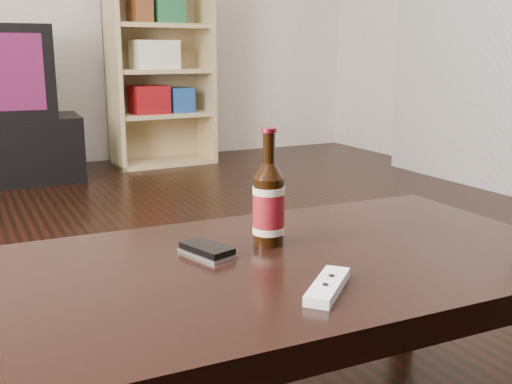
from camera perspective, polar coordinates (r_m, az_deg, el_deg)
name	(u,v)px	position (r m, az deg, el deg)	size (l,w,h in m)	color
floor	(213,312)	(2.01, -4.15, -11.35)	(5.00, 6.00, 0.01)	black
bookshelf	(158,67)	(4.58, -9.30, 11.66)	(0.77, 0.38, 1.39)	#9D7F5D
coffee_table	(298,282)	(1.24, 4.05, -8.54)	(1.15, 0.69, 0.43)	black
beer_bottle	(269,204)	(1.27, 1.21, -1.18)	(0.07, 0.07, 0.25)	black
phone	(207,250)	(1.23, -4.68, -5.55)	(0.09, 0.13, 0.02)	#AFAFB1
remote	(328,286)	(1.05, 6.85, -8.90)	(0.15, 0.14, 0.02)	white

